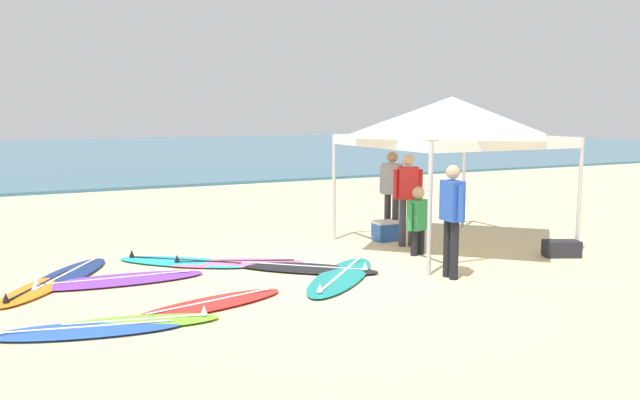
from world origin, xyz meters
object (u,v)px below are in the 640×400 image
object	(u,v)px
gear_bag_near_tent	(562,249)
person_green	(418,218)
surfboard_blue	(86,330)
surfboard_navy	(67,275)
person_blue	(452,213)
surfboard_red	(212,303)
cooler_box	(386,230)
canopy_tent	(452,117)
surfboard_lime	(137,322)
person_grey	(392,189)
surfboard_teal	(341,276)
surfboard_black	(305,268)
surfboard_purple	(114,280)
surfboard_pink	(234,263)
surfboard_orange	(39,288)
person_red	(408,193)
surfboard_cyan	(184,262)

from	to	relation	value
gear_bag_near_tent	person_green	bearing A→B (deg)	150.41
surfboard_blue	surfboard_navy	bearing A→B (deg)	88.55
surfboard_navy	person_blue	world-z (taller)	person_blue
surfboard_red	cooler_box	xyz separation A→B (m)	(4.32, 2.68, 0.16)
canopy_tent	cooler_box	distance (m)	2.52
surfboard_blue	person_blue	world-z (taller)	person_blue
surfboard_lime	person_blue	world-z (taller)	person_blue
canopy_tent	person_grey	distance (m)	1.89
surfboard_teal	surfboard_navy	bearing A→B (deg)	152.71
surfboard_navy	surfboard_black	size ratio (longest dim) A/B	1.02
surfboard_teal	cooler_box	bearing A→B (deg)	45.18
surfboard_purple	cooler_box	bearing A→B (deg)	9.80
surfboard_teal	gear_bag_near_tent	world-z (taller)	gear_bag_near_tent
surfboard_black	person_grey	xyz separation A→B (m)	(2.63, 1.61, 0.95)
surfboard_teal	surfboard_black	bearing A→B (deg)	109.71
surfboard_blue	cooler_box	bearing A→B (deg)	27.20
surfboard_navy	surfboard_pink	distance (m)	2.56
surfboard_navy	surfboard_orange	xyz separation A→B (m)	(-0.43, -0.58, 0.00)
surfboard_pink	person_green	bearing A→B (deg)	-12.50
surfboard_navy	surfboard_pink	xyz separation A→B (m)	(2.54, -0.36, 0.00)
surfboard_pink	surfboard_lime	bearing A→B (deg)	-130.47
surfboard_pink	surfboard_orange	xyz separation A→B (m)	(-2.97, -0.22, 0.00)
surfboard_teal	person_blue	bearing A→B (deg)	-24.99
surfboard_purple	person_grey	world-z (taller)	person_grey
person_blue	gear_bag_near_tent	xyz separation A→B (m)	(2.63, 0.33, -0.85)
cooler_box	surfboard_red	bearing A→B (deg)	-148.24
surfboard_red	surfboard_pink	size ratio (longest dim) A/B	0.94
gear_bag_near_tent	cooler_box	xyz separation A→B (m)	(-1.96, 2.55, 0.06)
surfboard_pink	surfboard_teal	world-z (taller)	same
cooler_box	surfboard_lime	bearing A→B (deg)	-150.50
surfboard_black	person_green	xyz separation A→B (m)	(2.23, 0.14, 0.62)
surfboard_red	surfboard_teal	xyz separation A→B (m)	(2.16, 0.49, -0.00)
surfboard_blue	surfboard_black	size ratio (longest dim) A/B	1.03
surfboard_red	surfboard_orange	size ratio (longest dim) A/B	1.12
surfboard_blue	surfboard_pink	distance (m)	3.54
surfboard_black	person_red	world-z (taller)	person_red
surfboard_navy	cooler_box	bearing A→B (deg)	2.78
person_blue	gear_bag_near_tent	size ratio (longest dim) A/B	2.85
surfboard_cyan	person_red	distance (m)	4.23
gear_bag_near_tent	cooler_box	world-z (taller)	cooler_box
surfboard_lime	surfboard_black	bearing A→B (deg)	28.03
surfboard_pink	person_grey	size ratio (longest dim) A/B	1.37
person_grey	surfboard_lime	bearing A→B (deg)	-150.30
surfboard_pink	surfboard_purple	world-z (taller)	same
surfboard_red	surfboard_purple	world-z (taller)	same
surfboard_orange	person_grey	size ratio (longest dim) A/B	1.14
surfboard_teal	surfboard_purple	size ratio (longest dim) A/B	0.87
surfboard_orange	surfboard_cyan	world-z (taller)	same
surfboard_orange	surfboard_red	bearing A→B (deg)	-42.85
cooler_box	surfboard_navy	bearing A→B (deg)	-177.22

